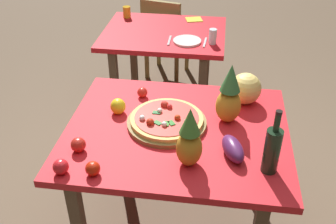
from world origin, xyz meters
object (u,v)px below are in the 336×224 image
wine_bottle (272,149)px  eggplant (233,149)px  tomato_near_board (93,169)px  drinking_glass_juice (127,12)px  pizza_board (167,123)px  pineapple_left (229,97)px  pineapple_right (189,140)px  melon (245,89)px  tomato_by_bottle (142,92)px  display_table (177,142)px  napkin_folded (194,19)px  bell_pepper (118,106)px  dining_chair (165,34)px  fork_utensil (169,40)px  pizza (166,118)px  knife_utensil (205,42)px  tomato_at_corner (78,145)px  background_table (164,44)px  drinking_glass_water (213,37)px  tomato_beside_pepper (61,167)px  dinner_plate (187,41)px

wine_bottle → eggplant: 0.21m
tomato_near_board → drinking_glass_juice: 2.06m
pizza_board → wine_bottle: size_ratio=1.30×
pineapple_left → pineapple_right: bearing=-114.4°
melon → tomato_by_bottle: bearing=-177.6°
display_table → napkin_folded: napkin_folded is taller
pizza_board → bell_pepper: size_ratio=4.60×
dining_chair → drinking_glass_juice: drinking_glass_juice is taller
pineapple_right → tomato_near_board: bearing=-162.4°
fork_utensil → dining_chair: bearing=100.1°
pizza → pineapple_left: 0.36m
display_table → drinking_glass_juice: (-0.65, 1.62, 0.14)m
eggplant → knife_utensil: 1.36m
bell_pepper → tomato_at_corner: 0.38m
tomato_by_bottle → drinking_glass_juice: size_ratio=0.64×
tomato_near_board → knife_utensil: 1.63m
background_table → tomato_near_board: tomato_near_board is taller
display_table → drinking_glass_water: (0.14, 1.15, 0.15)m
display_table → background_table: bearing=101.4°
eggplant → tomato_at_corner: size_ratio=2.63×
bell_pepper → tomato_beside_pepper: 0.55m
dining_chair → fork_utensil: size_ratio=4.72×
drinking_glass_water → dinner_plate: 0.20m
tomato_near_board → display_table: bearing=50.3°
melon → fork_utensil: (-0.56, 0.83, -0.09)m
knife_utensil → pizza_board: bearing=-94.2°
wine_bottle → drinking_glass_juice: (-1.12, 1.89, -0.08)m
pizza_board → bell_pepper: 0.30m
eggplant → tomato_by_bottle: eggplant is taller
melon → dinner_plate: (-0.42, 0.83, -0.09)m
tomato_beside_pepper → fork_utensil: tomato_beside_pepper is taller
tomato_at_corner → napkin_folded: size_ratio=0.54×
tomato_at_corner → drinking_glass_juice: 1.89m
dining_chair → bell_pepper: (0.01, -1.87, 0.33)m
tomato_by_bottle → fork_utensil: size_ratio=0.35×
pizza → drinking_glass_juice: 1.70m
tomato_beside_pepper → pineapple_right: bearing=14.3°
display_table → melon: (0.37, 0.32, 0.18)m
dining_chair → drinking_glass_juice: size_ratio=8.67×
tomato_by_bottle → knife_utensil: tomato_by_bottle is taller
melon → drinking_glass_water: size_ratio=1.57×
wine_bottle → bell_pepper: (-0.82, 0.38, -0.08)m
pizza → fork_utensil: (-0.14, 1.13, -0.04)m
display_table → eggplant: 0.38m
drinking_glass_water → dining_chair: bearing=121.1°
knife_utensil → drinking_glass_water: bearing=-2.5°
pizza → tomato_near_board: (-0.28, -0.44, -0.00)m
pineapple_right → eggplant: pineapple_right is taller
background_table → tomato_at_corner: tomato_at_corner is taller
dining_chair → wine_bottle: bearing=123.2°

